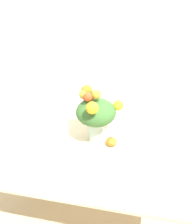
{
  "coord_description": "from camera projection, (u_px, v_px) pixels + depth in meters",
  "views": [
    {
      "loc": [
        0.28,
        -1.32,
        1.87
      ],
      "look_at": [
        0.01,
        0.05,
        1.01
      ],
      "focal_mm": 35.0,
      "sensor_mm": 36.0,
      "label": 1
    }
  ],
  "objects": [
    {
      "name": "pumpkin",
      "position": [
        111.0,
        142.0,
        1.7
      ],
      "size": [
        0.09,
        0.09,
        0.08
      ],
      "color": "orange",
      "rests_on": "dining_table"
    },
    {
      "name": "flower_vase",
      "position": [
        96.0,
        114.0,
        1.65
      ],
      "size": [
        0.35,
        0.34,
        0.44
      ],
      "color": "#B2CCBC",
      "rests_on": "dining_table"
    },
    {
      "name": "dining_chair_near_window",
      "position": [
        110.0,
        113.0,
        2.61
      ],
      "size": [
        0.44,
        0.44,
        0.92
      ],
      "rotation": [
        0.0,
        0.0,
        -0.05
      ],
      "color": "white",
      "rests_on": "ground_plane"
    },
    {
      "name": "ground_plane",
      "position": [
        94.0,
        202.0,
        2.13
      ],
      "size": [
        12.0,
        12.0,
        0.0
      ],
      "primitive_type": "plane",
      "color": "tan"
    },
    {
      "name": "wall_back",
      "position": [
        115.0,
        33.0,
        2.43
      ],
      "size": [
        8.0,
        0.06,
        2.7
      ],
      "color": "white",
      "rests_on": "ground_plane"
    },
    {
      "name": "dining_table",
      "position": [
        94.0,
        150.0,
        1.78
      ],
      "size": [
        1.54,
        1.1,
        0.75
      ],
      "color": "beige",
      "rests_on": "ground_plane"
    }
  ]
}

